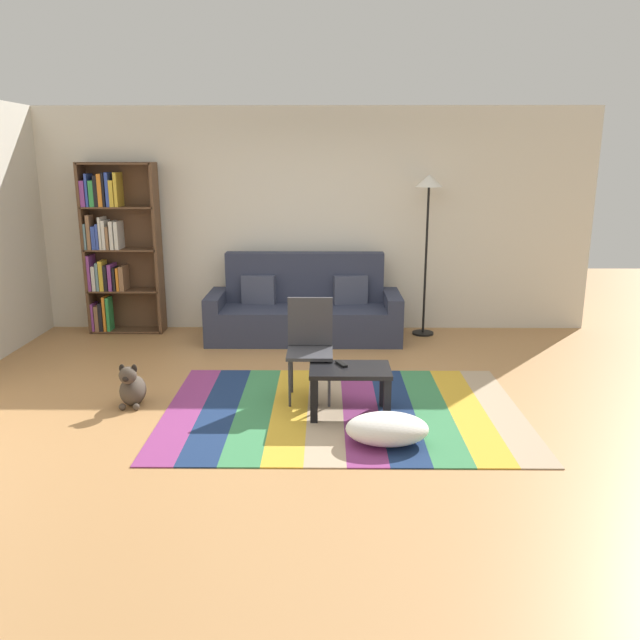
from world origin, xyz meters
The scene contains 11 objects.
ground_plane centered at (0.00, 0.00, 0.00)m, with size 14.00×14.00×0.00m, color #B27F4C.
back_wall centered at (0.00, 2.55, 1.35)m, with size 6.80×0.10×2.70m, color silver.
rug centered at (0.29, -0.25, 0.01)m, with size 3.02×2.07×0.01m.
couch centered at (-0.12, 2.02, 0.34)m, with size 2.26×0.80×1.00m.
bookshelf centered at (-2.43, 2.31, 1.05)m, with size 0.90×0.28×2.05m.
coffee_table centered at (0.34, -0.32, 0.33)m, with size 0.67×0.43×0.40m.
pouf centered at (0.60, -0.89, 0.12)m, with size 0.63×0.42×0.23m, color white.
dog centered at (-1.54, -0.13, 0.16)m, with size 0.22×0.35×0.40m.
standing_lamp centered at (1.34, 2.20, 1.60)m, with size 0.32×0.32×1.91m.
tv_remote centered at (0.27, -0.25, 0.42)m, with size 0.04×0.15×0.02m, color black.
folding_chair centered at (0.00, 0.09, 0.53)m, with size 0.40×0.40×0.90m.
Camera 1 is at (0.14, -5.26, 2.09)m, focal length 35.33 mm.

